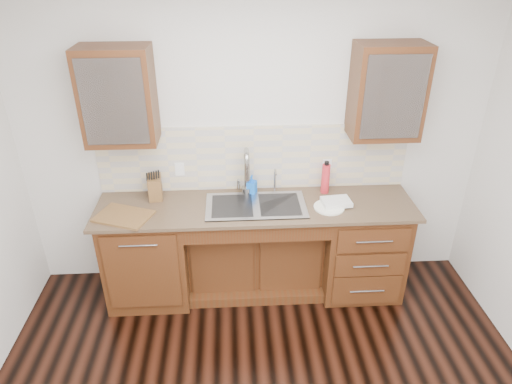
{
  "coord_description": "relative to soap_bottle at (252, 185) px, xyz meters",
  "views": [
    {
      "loc": [
        -0.19,
        -1.9,
        2.85
      ],
      "look_at": [
        0.0,
        1.4,
        1.05
      ],
      "focal_mm": 32.0,
      "sensor_mm": 36.0,
      "label": 1
    }
  ],
  "objects": [
    {
      "name": "knife_block",
      "position": [
        -0.84,
        -0.03,
        0.01
      ],
      "size": [
        0.13,
        0.19,
        0.2
      ],
      "primitive_type": "cube",
      "rotation": [
        0.0,
        0.0,
        0.11
      ],
      "color": "brown",
      "rests_on": "countertop"
    },
    {
      "name": "outlet_left",
      "position": [
        -0.63,
        0.09,
        0.12
      ],
      "size": [
        0.08,
        0.01,
        0.12
      ],
      "primitive_type": "cube",
      "color": "white",
      "rests_on": "backsplash"
    },
    {
      "name": "base_cabinet_center",
      "position": [
        0.02,
        -0.11,
        -0.65
      ],
      "size": [
        1.2,
        0.44,
        0.7
      ],
      "primitive_type": "cube",
      "color": "#593014",
      "rests_on": "ground"
    },
    {
      "name": "filter_tap",
      "position": [
        0.2,
        0.01,
        0.03
      ],
      "size": [
        0.02,
        0.02,
        0.24
      ],
      "primitive_type": "cylinder",
      "color": "#999993",
      "rests_on": "countertop"
    },
    {
      "name": "base_cabinet_left",
      "position": [
        -0.93,
        -0.2,
        -0.56
      ],
      "size": [
        0.7,
        0.62,
        0.88
      ],
      "primitive_type": "cube",
      "color": "#593014",
      "rests_on": "ground"
    },
    {
      "name": "cup_left_a",
      "position": [
        -1.11,
        -0.06,
        0.78
      ],
      "size": [
        0.15,
        0.15,
        0.11
      ],
      "primitive_type": "imported",
      "rotation": [
        0.0,
        0.0,
        0.12
      ],
      "color": "white",
      "rests_on": "upper_cabinet_left"
    },
    {
      "name": "plate",
      "position": [
        0.63,
        -0.3,
        -0.08
      ],
      "size": [
        0.28,
        0.28,
        0.01
      ],
      "primitive_type": "cylinder",
      "rotation": [
        0.0,
        0.0,
        0.09
      ],
      "color": "white",
      "rests_on": "countertop"
    },
    {
      "name": "countertop",
      "position": [
        0.02,
        -0.21,
        -0.1
      ],
      "size": [
        2.7,
        0.65,
        0.03
      ],
      "primitive_type": "cube",
      "color": "#84705B",
      "rests_on": "base_cabinet_left"
    },
    {
      "name": "upper_cabinet_left",
      "position": [
        -1.03,
        -0.06,
        0.83
      ],
      "size": [
        0.55,
        0.34,
        0.75
      ],
      "primitive_type": "cube",
      "color": "#593014",
      "rests_on": "wall_back"
    },
    {
      "name": "wall_back",
      "position": [
        0.02,
        0.16,
        0.35
      ],
      "size": [
        4.0,
        0.1,
        2.7
      ],
      "primitive_type": "cube",
      "color": "silver",
      "rests_on": "ground"
    },
    {
      "name": "cup_right_a",
      "position": [
        0.94,
        -0.06,
        0.78
      ],
      "size": [
        0.16,
        0.16,
        0.1
      ],
      "primitive_type": "imported",
      "rotation": [
        0.0,
        0.0,
        -0.19
      ],
      "color": "silver",
      "rests_on": "upper_cabinet_right"
    },
    {
      "name": "outlet_right",
      "position": [
        0.67,
        0.09,
        0.12
      ],
      "size": [
        0.08,
        0.01,
        0.12
      ],
      "primitive_type": "cube",
      "color": "white",
      "rests_on": "backsplash"
    },
    {
      "name": "backsplash",
      "position": [
        0.02,
        0.1,
        0.21
      ],
      "size": [
        2.7,
        0.02,
        0.59
      ],
      "primitive_type": "cube",
      "color": "beige",
      "rests_on": "wall_back"
    },
    {
      "name": "sink",
      "position": [
        0.02,
        -0.23,
        -0.17
      ],
      "size": [
        0.84,
        0.46,
        0.19
      ],
      "primitive_type": "cube",
      "color": "#9E9EA5",
      "rests_on": "countertop"
    },
    {
      "name": "soap_bottle",
      "position": [
        0.0,
        0.0,
        0.0
      ],
      "size": [
        0.1,
        0.1,
        0.17
      ],
      "primitive_type": "imported",
      "rotation": [
        0.0,
        0.0,
        -0.37
      ],
      "color": "blue",
      "rests_on": "countertop"
    },
    {
      "name": "base_cabinet_right",
      "position": [
        0.97,
        -0.2,
        -0.56
      ],
      "size": [
        0.7,
        0.62,
        0.88
      ],
      "primitive_type": "cube",
      "color": "#593014",
      "rests_on": "ground"
    },
    {
      "name": "faucet",
      "position": [
        -0.05,
        0.0,
        0.11
      ],
      "size": [
        0.04,
        0.04,
        0.4
      ],
      "primitive_type": "cylinder",
      "color": "#999993",
      "rests_on": "countertop"
    },
    {
      "name": "cup_left_b",
      "position": [
        -0.91,
        -0.06,
        0.77
      ],
      "size": [
        0.12,
        0.12,
        0.09
      ],
      "primitive_type": "imported",
      "rotation": [
        0.0,
        0.0,
        0.35
      ],
      "color": "white",
      "rests_on": "upper_cabinet_left"
    },
    {
      "name": "water_bottle",
      "position": [
        0.65,
        -0.02,
        0.05
      ],
      "size": [
        0.08,
        0.08,
        0.27
      ],
      "primitive_type": "cylinder",
      "rotation": [
        0.0,
        0.0,
        -0.18
      ],
      "color": "red",
      "rests_on": "countertop"
    },
    {
      "name": "cutting_board",
      "position": [
        -1.05,
        -0.34,
        -0.08
      ],
      "size": [
        0.51,
        0.43,
        0.02
      ],
      "primitive_type": "cube",
      "rotation": [
        0.0,
        0.0,
        -0.38
      ],
      "color": "brown",
      "rests_on": "countertop"
    },
    {
      "name": "cup_right_b",
      "position": [
        1.18,
        -0.06,
        0.77
      ],
      "size": [
        0.11,
        0.11,
        0.09
      ],
      "primitive_type": "imported",
      "rotation": [
        0.0,
        0.0,
        -0.2
      ],
      "color": "white",
      "rests_on": "upper_cabinet_right"
    },
    {
      "name": "dish_towel",
      "position": [
        0.7,
        -0.26,
        -0.05
      ],
      "size": [
        0.25,
        0.2,
        0.04
      ],
      "primitive_type": "cube",
      "rotation": [
        0.0,
        0.0,
        0.1
      ],
      "color": "silver",
      "rests_on": "plate"
    },
    {
      "name": "upper_cabinet_right",
      "position": [
        1.07,
        -0.06,
        0.83
      ],
      "size": [
        0.55,
        0.34,
        0.75
      ],
      "primitive_type": "cube",
      "color": "#593014",
      "rests_on": "wall_back"
    }
  ]
}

